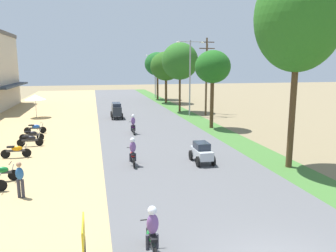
% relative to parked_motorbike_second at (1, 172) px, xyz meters
% --- Properties ---
extents(parked_motorbike_second, '(1.80, 0.54, 0.94)m').
position_rel_parked_motorbike_second_xyz_m(parked_motorbike_second, '(0.00, 0.00, 0.00)').
color(parked_motorbike_second, black).
rests_on(parked_motorbike_second, dirt_shoulder).
extents(parked_motorbike_third, '(1.80, 0.54, 0.94)m').
position_rel_parked_motorbike_second_xyz_m(parked_motorbike_third, '(-0.18, 4.42, 0.00)').
color(parked_motorbike_third, black).
rests_on(parked_motorbike_third, dirt_shoulder).
extents(parked_motorbike_fourth, '(1.80, 0.54, 0.94)m').
position_rel_parked_motorbike_second_xyz_m(parked_motorbike_fourth, '(0.16, 7.39, 0.00)').
color(parked_motorbike_fourth, black).
rests_on(parked_motorbike_fourth, dirt_shoulder).
extents(parked_motorbike_fifth, '(1.80, 0.54, 0.94)m').
position_rel_parked_motorbike_second_xyz_m(parked_motorbike_fifth, '(-0.02, 9.16, 0.00)').
color(parked_motorbike_fifth, black).
rests_on(parked_motorbike_fifth, dirt_shoulder).
extents(parked_motorbike_sixth, '(1.80, 0.54, 0.94)m').
position_rel_parked_motorbike_second_xyz_m(parked_motorbike_sixth, '(-0.23, 12.07, 0.00)').
color(parked_motorbike_sixth, black).
rests_on(parked_motorbike_sixth, dirt_shoulder).
extents(street_signboard, '(0.06, 1.30, 1.50)m').
position_rel_parked_motorbike_second_xyz_m(street_signboard, '(4.24, -8.48, 0.55)').
color(street_signboard, '#262628').
rests_on(street_signboard, dirt_shoulder).
extents(vendor_umbrella, '(2.20, 2.20, 2.52)m').
position_rel_parked_motorbike_second_xyz_m(vendor_umbrella, '(-1.53, 21.15, 1.75)').
color(vendor_umbrella, '#99999E').
rests_on(vendor_umbrella, dirt_shoulder).
extents(pedestrian_on_shoulder, '(0.41, 0.32, 1.62)m').
position_rel_parked_motorbike_second_xyz_m(pedestrian_on_shoulder, '(1.39, -2.42, 0.41)').
color(pedestrian_on_shoulder, '#33333D').
rests_on(pedestrian_on_shoulder, dirt_shoulder).
extents(median_tree_nearest, '(4.65, 4.65, 11.15)m').
position_rel_parked_motorbike_second_xyz_m(median_tree_nearest, '(15.42, -1.02, 7.72)').
color(median_tree_nearest, '#4C351E').
rests_on(median_tree_nearest, median_strip).
extents(median_tree_second, '(3.20, 3.20, 7.03)m').
position_rel_parked_motorbike_second_xyz_m(median_tree_second, '(15.21, 11.23, 5.02)').
color(median_tree_second, '#4C351E').
rests_on(median_tree_second, median_strip).
extents(median_tree_third, '(4.40, 4.40, 8.39)m').
position_rel_parked_motorbike_second_xyz_m(median_tree_third, '(15.07, 22.21, 5.65)').
color(median_tree_third, '#4C351E').
rests_on(median_tree_third, median_strip).
extents(median_tree_fourth, '(4.71, 4.71, 7.66)m').
position_rel_parked_motorbike_second_xyz_m(median_tree_fourth, '(15.49, 32.01, 5.00)').
color(median_tree_fourth, '#4C351E').
rests_on(median_tree_fourth, median_strip).
extents(median_tree_fifth, '(4.23, 4.23, 7.77)m').
position_rel_parked_motorbike_second_xyz_m(median_tree_fifth, '(15.25, 37.54, 5.33)').
color(median_tree_fifth, '#4C351E').
rests_on(median_tree_fifth, median_strip).
extents(streetlamp_near, '(3.16, 0.20, 8.39)m').
position_rel_parked_motorbike_second_xyz_m(streetlamp_near, '(15.35, 18.86, 4.30)').
color(streetlamp_near, gray).
rests_on(streetlamp_near, median_strip).
extents(streetlamp_mid, '(3.16, 0.20, 7.50)m').
position_rel_parked_motorbike_second_xyz_m(streetlamp_mid, '(15.35, 40.25, 3.85)').
color(streetlamp_mid, gray).
rests_on(streetlamp_mid, median_strip).
extents(utility_pole_near, '(1.80, 0.20, 8.91)m').
position_rel_parked_motorbike_second_xyz_m(utility_pole_near, '(17.96, 20.82, 4.09)').
color(utility_pole_near, brown).
rests_on(utility_pole_near, ground).
extents(utility_pole_far, '(1.80, 0.20, 8.09)m').
position_rel_parked_motorbike_second_xyz_m(utility_pole_far, '(17.34, 18.95, 3.68)').
color(utility_pole_far, brown).
rests_on(utility_pole_far, ground).
extents(car_hatchback_silver, '(1.04, 2.00, 1.23)m').
position_rel_parked_motorbike_second_xyz_m(car_hatchback_silver, '(10.80, 0.80, 0.19)').
color(car_hatchback_silver, '#B7BCC1').
rests_on(car_hatchback_silver, road_strip).
extents(car_van_charcoal, '(1.19, 2.41, 1.67)m').
position_rel_parked_motorbike_second_xyz_m(car_van_charcoal, '(7.05, 18.52, 0.47)').
color(car_van_charcoal, '#282D33').
rests_on(car_van_charcoal, road_strip).
extents(motorbike_ahead_second, '(0.54, 1.80, 1.66)m').
position_rel_parked_motorbike_second_xyz_m(motorbike_ahead_second, '(6.22, -8.19, 0.30)').
color(motorbike_ahead_second, black).
rests_on(motorbike_ahead_second, road_strip).
extents(motorbike_ahead_third, '(0.54, 1.80, 1.66)m').
position_rel_parked_motorbike_second_xyz_m(motorbike_ahead_third, '(6.75, 1.19, 0.30)').
color(motorbike_ahead_third, black).
rests_on(motorbike_ahead_third, road_strip).
extents(motorbike_ahead_fourth, '(0.54, 1.80, 1.66)m').
position_rel_parked_motorbike_second_xyz_m(motorbike_ahead_fourth, '(7.83, 10.09, 0.30)').
color(motorbike_ahead_fourth, black).
rests_on(motorbike_ahead_fourth, road_strip).
extents(motorbike_ahead_fifth, '(0.54, 1.80, 0.94)m').
position_rel_parked_motorbike_second_xyz_m(motorbike_ahead_fifth, '(7.37, 22.87, 0.02)').
color(motorbike_ahead_fifth, black).
rests_on(motorbike_ahead_fifth, road_strip).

